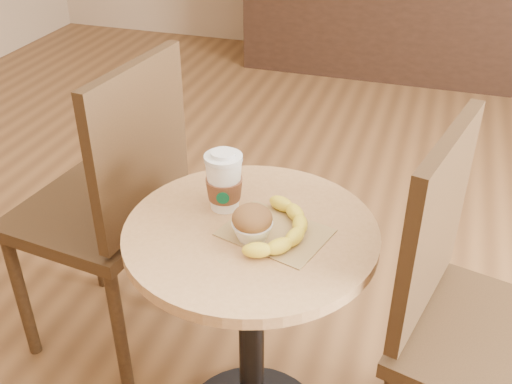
# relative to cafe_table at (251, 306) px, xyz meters

# --- Properties ---
(cafe_table) EXTENTS (0.62, 0.62, 0.75)m
(cafe_table) POSITION_rel_cafe_table_xyz_m (0.00, 0.00, 0.00)
(cafe_table) COLOR black
(cafe_table) RESTS_ON ground
(chair_left) EXTENTS (0.51, 0.51, 1.05)m
(chair_left) POSITION_rel_cafe_table_xyz_m (-0.53, 0.23, 0.07)
(chair_left) COLOR #372513
(chair_left) RESTS_ON ground
(chair_right) EXTENTS (0.54, 0.54, 1.03)m
(chair_right) POSITION_rel_cafe_table_xyz_m (0.55, 0.06, 0.06)
(chair_right) COLOR #372513
(chair_right) RESTS_ON ground
(kraft_bag) EXTENTS (0.28, 0.24, 0.00)m
(kraft_bag) POSITION_rel_cafe_table_xyz_m (0.06, -0.00, 0.25)
(kraft_bag) COLOR #9A7C4A
(kraft_bag) RESTS_ON cafe_table
(coffee_cup) EXTENTS (0.09, 0.10, 0.16)m
(coffee_cup) POSITION_rel_cafe_table_xyz_m (-0.09, 0.07, 0.32)
(coffee_cup) COLOR white
(coffee_cup) RESTS_ON cafe_table
(muffin) EXTENTS (0.10, 0.10, 0.09)m
(muffin) POSITION_rel_cafe_table_xyz_m (0.02, -0.04, 0.29)
(muffin) COLOR white
(muffin) RESTS_ON kraft_bag
(banana) EXTENTS (0.16, 0.28, 0.04)m
(banana) POSITION_rel_cafe_table_xyz_m (0.08, -0.00, 0.27)
(banana) COLOR yellow
(banana) RESTS_ON kraft_bag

